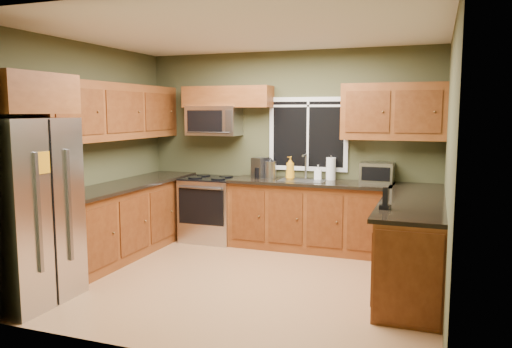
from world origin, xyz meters
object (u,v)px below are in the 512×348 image
Objects in this scene: range at (211,208)px; toaster_oven at (377,173)px; coffee_maker at (260,168)px; soap_bottle_a at (290,168)px; kettle at (270,169)px; cordless_phone at (385,203)px; microwave at (214,121)px; paper_towel_roll at (331,169)px; soap_bottle_b at (318,172)px; refrigerator at (24,212)px.

toaster_oven is (2.32, 0.15, 0.60)m from range.
coffee_maker is 0.44m from soap_bottle_a.
cordless_phone is (1.71, -1.72, -0.07)m from kettle.
microwave is 2.59× the size of kettle.
microwave reaches higher than paper_towel_roll.
microwave is at bearing -178.46° from soap_bottle_b.
toaster_oven is 2.11× the size of soap_bottle_b.
refrigerator is at bearing -161.32° from cordless_phone.
paper_towel_roll is at bearing 7.06° from range.
soap_bottle_a is at bearing -161.70° from soap_bottle_b.
range is at bearing -89.98° from microwave.
cordless_phone is (0.90, -1.87, -0.09)m from paper_towel_roll.
soap_bottle_a is at bearing 129.80° from cordless_phone.
paper_towel_roll reaches higher than kettle.
microwave is 3.66× the size of cordless_phone.
coffee_maker is at bearing 178.47° from soap_bottle_a.
range is at bearing -176.38° from toaster_oven.
coffee_maker is 0.85× the size of paper_towel_roll.
microwave reaches higher than refrigerator.
soap_bottle_a reaches higher than cordless_phone.
microwave is 1.79× the size of toaster_oven.
toaster_oven is at bearing -2.21° from soap_bottle_b.
range is at bearing -175.86° from kettle.
coffee_maker is at bearing 137.29° from cordless_phone.
paper_towel_roll reaches higher than soap_bottle_a.
microwave reaches higher than cordless_phone.
range is 2.40m from toaster_oven.
toaster_oven is 0.79m from soap_bottle_b.
microwave is (-0.00, 0.14, 1.26)m from range.
paper_towel_roll is 1.61× the size of cordless_phone.
refrigerator is at bearing -116.52° from coffee_maker.
coffee_maker is at bearing 177.84° from kettle.
soap_bottle_a reaches higher than coffee_maker.
range is 1.07m from kettle.
microwave is 1.82m from paper_towel_roll.
soap_bottle_a is at bearing -163.98° from paper_towel_roll.
coffee_maker is 0.91× the size of soap_bottle_a.
toaster_oven reaches higher than soap_bottle_b.
refrigerator is 3.47m from cordless_phone.
paper_towel_roll is at bearing 11.03° from soap_bottle_b.
paper_towel_roll is at bearing 10.18° from kettle.
microwave is 3.24m from cordless_phone.
coffee_maker is at bearing -177.24° from toaster_oven.
cordless_phone is (1.87, -1.73, -0.07)m from coffee_maker.
microwave is 2.66× the size of coffee_maker.
coffee_maker is at bearing 63.48° from refrigerator.
coffee_maker is (-1.59, -0.08, 0.00)m from toaster_oven.
range is 1.82m from paper_towel_roll.
microwave reaches higher than soap_bottle_b.
soap_bottle_b is 2.12m from cordless_phone.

